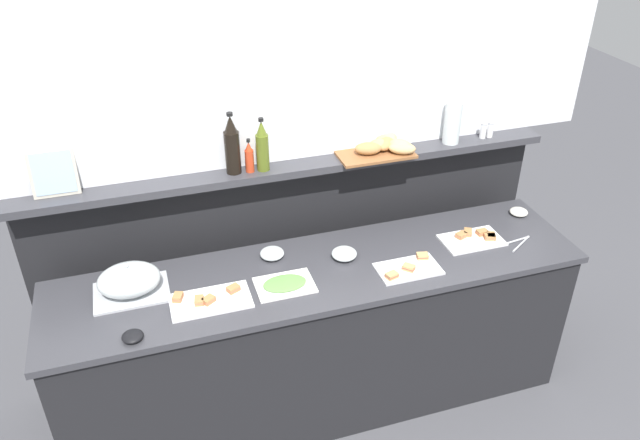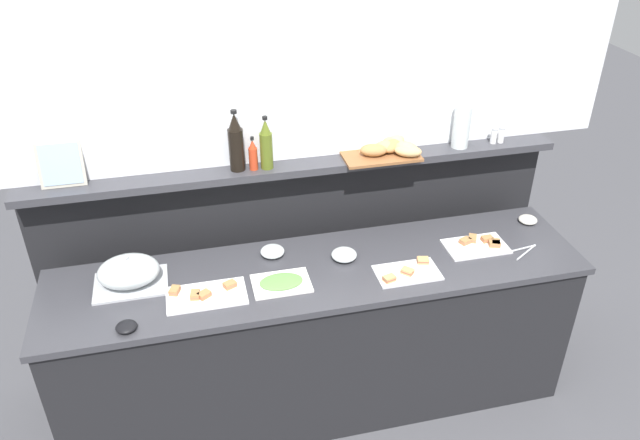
% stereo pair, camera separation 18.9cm
% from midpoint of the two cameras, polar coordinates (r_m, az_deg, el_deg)
% --- Properties ---
extents(ground_plane, '(12.00, 12.00, 0.00)m').
position_cam_midpoint_polar(ground_plane, '(4.08, -0.72, -10.00)').
color(ground_plane, '#4C4C51').
extents(buffet_counter, '(2.65, 0.62, 0.91)m').
position_cam_midpoint_polar(buffet_counter, '(3.34, 1.54, -10.83)').
color(buffet_counter, black).
rests_on(buffet_counter, ground_plane).
extents(back_ledge_unit, '(2.80, 0.22, 1.28)m').
position_cam_midpoint_polar(back_ledge_unit, '(3.57, -0.39, -3.08)').
color(back_ledge_unit, black).
rests_on(back_ledge_unit, ground_plane).
extents(upper_wall_panel, '(3.40, 0.08, 1.32)m').
position_cam_midpoint_polar(upper_wall_panel, '(3.06, -0.59, 17.11)').
color(upper_wall_panel, white).
rests_on(upper_wall_panel, back_ledge_unit).
extents(sandwich_platter_rear, '(0.31, 0.18, 0.04)m').
position_cam_midpoint_polar(sandwich_platter_rear, '(3.06, 9.74, -4.76)').
color(sandwich_platter_rear, silver).
rests_on(sandwich_platter_rear, buffet_counter).
extents(sandwich_platter_side, '(0.32, 0.20, 0.04)m').
position_cam_midpoint_polar(sandwich_platter_side, '(3.34, 15.85, -2.21)').
color(sandwich_platter_side, white).
rests_on(sandwich_platter_side, buffet_counter).
extents(sandwich_platter_front, '(0.37, 0.20, 0.04)m').
position_cam_midpoint_polar(sandwich_platter_front, '(2.91, -8.63, -6.81)').
color(sandwich_platter_front, white).
rests_on(sandwich_platter_front, buffet_counter).
extents(cold_cuts_platter, '(0.27, 0.19, 0.02)m').
position_cam_midpoint_polar(cold_cuts_platter, '(2.95, -1.73, -5.80)').
color(cold_cuts_platter, white).
rests_on(cold_cuts_platter, buffet_counter).
extents(serving_cloche, '(0.34, 0.24, 0.17)m').
position_cam_midpoint_polar(serving_cloche, '(3.02, -15.40, -4.70)').
color(serving_cloche, '#B7BABF').
rests_on(serving_cloche, buffet_counter).
extents(glass_bowl_large, '(0.13, 0.13, 0.05)m').
position_cam_midpoint_polar(glass_bowl_large, '(3.12, 3.96, -3.26)').
color(glass_bowl_large, silver).
rests_on(glass_bowl_large, buffet_counter).
extents(glass_bowl_medium, '(0.12, 0.12, 0.05)m').
position_cam_midpoint_polar(glass_bowl_medium, '(3.14, -2.66, -2.95)').
color(glass_bowl_medium, silver).
rests_on(glass_bowl_medium, buffet_counter).
extents(condiment_bowl_dark, '(0.09, 0.09, 0.03)m').
position_cam_midpoint_polar(condiment_bowl_dark, '(2.80, -15.46, -9.45)').
color(condiment_bowl_dark, black).
rests_on(condiment_bowl_dark, buffet_counter).
extents(condiment_bowl_red, '(0.10, 0.10, 0.04)m').
position_cam_midpoint_polar(condiment_bowl_red, '(3.62, 19.93, 0.01)').
color(condiment_bowl_red, silver).
rests_on(condiment_bowl_red, buffet_counter).
extents(serving_tongs, '(0.19, 0.11, 0.01)m').
position_cam_midpoint_polar(serving_tongs, '(3.37, 19.70, -2.67)').
color(serving_tongs, '#B7BABF').
rests_on(serving_tongs, buffet_counter).
extents(olive_oil_bottle, '(0.06, 0.06, 0.28)m').
position_cam_midpoint_polar(olive_oil_bottle, '(3.10, -3.21, 6.82)').
color(olive_oil_bottle, '#56661E').
rests_on(olive_oil_bottle, back_ledge_unit).
extents(hot_sauce_bottle, '(0.04, 0.04, 0.18)m').
position_cam_midpoint_polar(hot_sauce_bottle, '(3.11, -4.42, 5.90)').
color(hot_sauce_bottle, red).
rests_on(hot_sauce_bottle, back_ledge_unit).
extents(wine_bottle_dark, '(0.08, 0.08, 0.32)m').
position_cam_midpoint_polar(wine_bottle_dark, '(3.09, -5.96, 6.96)').
color(wine_bottle_dark, black).
rests_on(wine_bottle_dark, back_ledge_unit).
extents(salt_shaker, '(0.03, 0.03, 0.09)m').
position_cam_midpoint_polar(salt_shaker, '(3.56, 17.11, 7.36)').
color(salt_shaker, white).
rests_on(salt_shaker, back_ledge_unit).
extents(pepper_shaker, '(0.03, 0.03, 0.09)m').
position_cam_midpoint_polar(pepper_shaker, '(3.58, 17.73, 7.40)').
color(pepper_shaker, white).
rests_on(pepper_shaker, back_ledge_unit).
extents(bread_basket, '(0.41, 0.29, 0.08)m').
position_cam_midpoint_polar(bread_basket, '(3.31, 8.07, 6.54)').
color(bread_basket, brown).
rests_on(bread_basket, back_ledge_unit).
extents(framed_picture, '(0.21, 0.07, 0.22)m').
position_cam_midpoint_polar(framed_picture, '(3.15, -21.08, 4.77)').
color(framed_picture, '#B2AD9E').
rests_on(framed_picture, back_ledge_unit).
extents(water_carafe, '(0.09, 0.09, 0.23)m').
position_cam_midpoint_polar(water_carafe, '(3.44, 14.39, 8.25)').
color(water_carafe, silver).
rests_on(water_carafe, back_ledge_unit).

